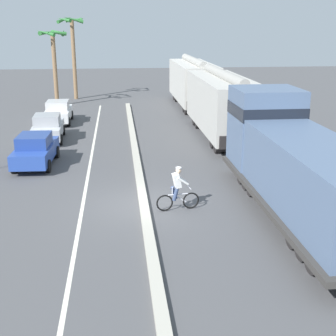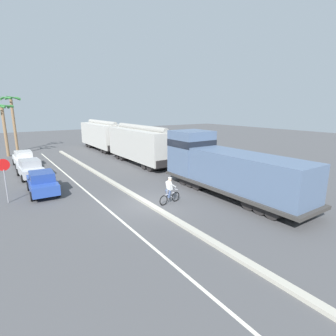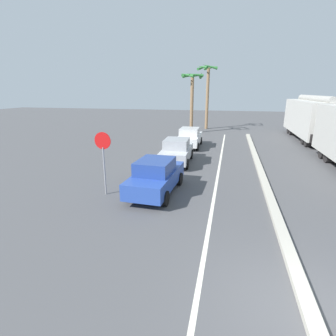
{
  "view_description": "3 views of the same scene",
  "coord_description": "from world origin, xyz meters",
  "px_view_note": "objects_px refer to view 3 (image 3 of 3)",
  "views": [
    {
      "loc": [
        -0.9,
        -17.32,
        6.88
      ],
      "look_at": [
        1.05,
        0.65,
        1.29
      ],
      "focal_mm": 50.0,
      "sensor_mm": 36.0,
      "label": 1
    },
    {
      "loc": [
        -7.71,
        -13.74,
        6.04
      ],
      "look_at": [
        2.73,
        1.65,
        1.69
      ],
      "focal_mm": 28.0,
      "sensor_mm": 36.0,
      "label": 2
    },
    {
      "loc": [
        -1.91,
        -5.03,
        4.6
      ],
      "look_at": [
        -4.85,
        7.43,
        0.81
      ],
      "focal_mm": 28.0,
      "sensor_mm": 36.0,
      "label": 3
    }
  ],
  "objects_px": {
    "parked_car_white": "(190,137)",
    "palm_tree_far": "(192,88)",
    "parked_car_silver": "(177,151)",
    "palm_tree_near": "(208,83)",
    "parked_car_blue": "(156,176)",
    "stop_sign": "(103,151)",
    "hopper_car_middle": "(311,118)"
  },
  "relations": [
    {
      "from": "parked_car_silver",
      "to": "palm_tree_near",
      "type": "height_order",
      "value": "palm_tree_near"
    },
    {
      "from": "parked_car_silver",
      "to": "stop_sign",
      "type": "height_order",
      "value": "stop_sign"
    },
    {
      "from": "parked_car_silver",
      "to": "palm_tree_far",
      "type": "xyz_separation_m",
      "value": [
        -0.95,
        12.91,
        4.06
      ]
    },
    {
      "from": "parked_car_blue",
      "to": "parked_car_silver",
      "type": "relative_size",
      "value": 1.0
    },
    {
      "from": "palm_tree_near",
      "to": "stop_sign",
      "type": "bearing_deg",
      "value": -96.19
    },
    {
      "from": "stop_sign",
      "to": "palm_tree_near",
      "type": "xyz_separation_m",
      "value": [
        2.47,
        22.82,
        3.4
      ]
    },
    {
      "from": "parked_car_silver",
      "to": "palm_tree_far",
      "type": "relative_size",
      "value": 0.65
    },
    {
      "from": "parked_car_white",
      "to": "palm_tree_near",
      "type": "bearing_deg",
      "value": 88.28
    },
    {
      "from": "parked_car_blue",
      "to": "parked_car_silver",
      "type": "distance_m",
      "value": 5.38
    },
    {
      "from": "hopper_car_middle",
      "to": "palm_tree_far",
      "type": "xyz_separation_m",
      "value": [
        -11.75,
        1.57,
        2.8
      ]
    },
    {
      "from": "stop_sign",
      "to": "palm_tree_far",
      "type": "bearing_deg",
      "value": 86.54
    },
    {
      "from": "palm_tree_far",
      "to": "palm_tree_near",
      "type": "bearing_deg",
      "value": 70.92
    },
    {
      "from": "stop_sign",
      "to": "hopper_car_middle",
      "type": "bearing_deg",
      "value": 53.47
    },
    {
      "from": "hopper_car_middle",
      "to": "palm_tree_near",
      "type": "bearing_deg",
      "value": 152.61
    },
    {
      "from": "stop_sign",
      "to": "parked_car_silver",
      "type": "bearing_deg",
      "value": 70.96
    },
    {
      "from": "parked_car_blue",
      "to": "stop_sign",
      "type": "relative_size",
      "value": 1.48
    },
    {
      "from": "parked_car_white",
      "to": "palm_tree_far",
      "type": "relative_size",
      "value": 0.65
    },
    {
      "from": "parked_car_white",
      "to": "palm_tree_near",
      "type": "xyz_separation_m",
      "value": [
        0.34,
        11.45,
        4.6
      ]
    },
    {
      "from": "palm_tree_near",
      "to": "palm_tree_far",
      "type": "distance_m",
      "value": 4.09
    },
    {
      "from": "parked_car_blue",
      "to": "palm_tree_far",
      "type": "height_order",
      "value": "palm_tree_far"
    },
    {
      "from": "hopper_car_middle",
      "to": "parked_car_white",
      "type": "relative_size",
      "value": 2.51
    },
    {
      "from": "stop_sign",
      "to": "palm_tree_near",
      "type": "relative_size",
      "value": 0.38
    },
    {
      "from": "parked_car_white",
      "to": "stop_sign",
      "type": "bearing_deg",
      "value": -100.61
    },
    {
      "from": "parked_car_silver",
      "to": "stop_sign",
      "type": "bearing_deg",
      "value": -109.04
    },
    {
      "from": "hopper_car_middle",
      "to": "parked_car_silver",
      "type": "relative_size",
      "value": 2.48
    },
    {
      "from": "parked_car_blue",
      "to": "palm_tree_near",
      "type": "distance_m",
      "value": 22.6
    },
    {
      "from": "hopper_car_middle",
      "to": "parked_car_blue",
      "type": "bearing_deg",
      "value": -122.61
    },
    {
      "from": "hopper_car_middle",
      "to": "parked_car_silver",
      "type": "distance_m",
      "value": 15.71
    },
    {
      "from": "parked_car_blue",
      "to": "parked_car_silver",
      "type": "xyz_separation_m",
      "value": [
        -0.11,
        5.38,
        0.0
      ]
    },
    {
      "from": "palm_tree_far",
      "to": "hopper_car_middle",
      "type": "bearing_deg",
      "value": -7.63
    },
    {
      "from": "stop_sign",
      "to": "palm_tree_far",
      "type": "relative_size",
      "value": 0.44
    },
    {
      "from": "hopper_car_middle",
      "to": "parked_car_white",
      "type": "height_order",
      "value": "hopper_car_middle"
    }
  ]
}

